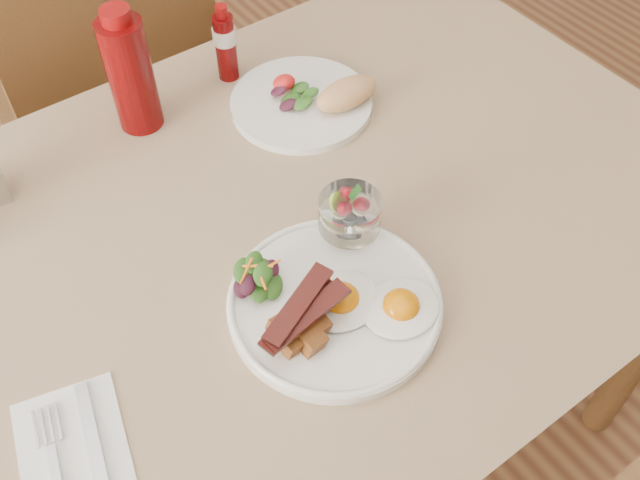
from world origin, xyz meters
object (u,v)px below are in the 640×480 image
Objects in this scene: chair_far at (113,103)px; main_plate at (335,304)px; ketchup_bottle at (130,73)px; fruit_cup at (350,214)px; table at (282,262)px; hot_sauce_bottle at (225,44)px; second_plate at (312,100)px.

chair_far reaches higher than main_plate.
chair_far is at bearing 80.55° from ketchup_bottle.
table is at bearing 124.64° from fruit_cup.
main_plate is 0.48m from ketchup_bottle.
fruit_cup is at bearing -73.60° from ketchup_bottle.
hot_sauce_bottle reaches higher than fruit_cup.
chair_far is 0.46m from hot_sauce_bottle.
chair_far is 10.81× the size of fruit_cup.
ketchup_bottle is at bearing 106.40° from fruit_cup.
chair_far is at bearing 94.52° from fruit_cup.
main_plate is at bearing -105.70° from hot_sauce_bottle.
fruit_cup is at bearing 43.20° from main_plate.
chair_far is 0.57m from second_plate.
table is 4.75× the size of main_plate.
ketchup_bottle reaches higher than second_plate.
table is at bearing -109.58° from hot_sauce_bottle.
chair_far is 0.86m from main_plate.
second_plate is at bearing -28.37° from ketchup_bottle.
main_plate is 0.52m from hot_sauce_bottle.
main_plate is 0.12m from fruit_cup.
fruit_cup is at bearing -98.01° from hot_sauce_bottle.
table is at bearing -90.00° from chair_far.
hot_sauce_bottle is at bearing 6.04° from ketchup_bottle.
main_plate is (-0.02, -0.82, 0.24)m from chair_far.
ketchup_bottle is at bearing 94.56° from main_plate.
table is 5.64× the size of second_plate.
ketchup_bottle is (-0.04, 0.47, 0.09)m from main_plate.
hot_sauce_bottle is (0.12, 0.33, 0.16)m from table.
hot_sauce_bottle reaches higher than main_plate.
hot_sauce_bottle reaches higher than table.
chair_far is at bearing 111.18° from second_plate.
hot_sauce_bottle reaches higher than second_plate.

